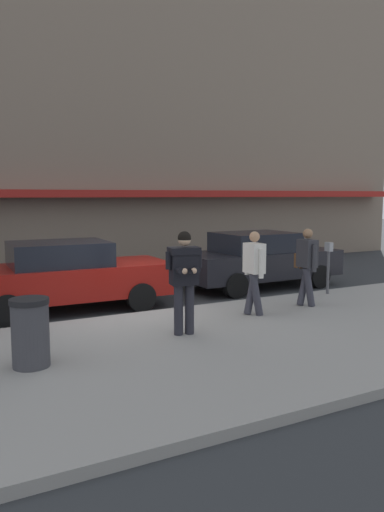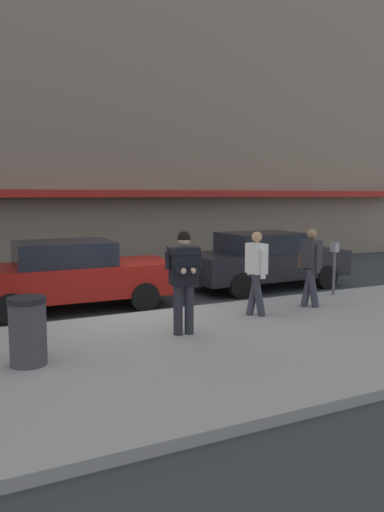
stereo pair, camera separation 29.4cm
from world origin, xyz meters
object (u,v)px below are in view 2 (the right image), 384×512
at_px(pedestrian_with_bag, 310,263).
at_px(parking_meter, 334,261).
at_px(man_texting_on_phone, 184,271).
at_px(trash_bin, 28,331).
at_px(pedestrian_in_light_coat, 256,268).
at_px(parked_sedan_mid, 71,275).
at_px(parked_sedan_far, 265,260).

height_order(pedestrian_with_bag, parking_meter, pedestrian_with_bag).
height_order(man_texting_on_phone, trash_bin, man_texting_on_phone).
xyz_separation_m(man_texting_on_phone, parking_meter, (4.78, 1.54, -0.28)).
distance_m(pedestrian_in_light_coat, parking_meter, 3.04).
xyz_separation_m(parked_sedan_mid, man_texting_on_phone, (1.18, -3.40, 0.46)).
relative_size(parked_sedan_mid, trash_bin, 4.65).
bearing_deg(pedestrian_with_bag, parked_sedan_mid, 149.89).
distance_m(parked_sedan_far, pedestrian_with_bag, 2.99).
height_order(parking_meter, trash_bin, parking_meter).
xyz_separation_m(parked_sedan_far, parking_meter, (0.58, -2.07, 0.18)).
bearing_deg(man_texting_on_phone, pedestrian_in_light_coat, 17.69).
distance_m(parking_meter, trash_bin, 7.70).
bearing_deg(parked_sedan_mid, parked_sedan_far, 2.24).
distance_m(parked_sedan_mid, trash_bin, 4.11).
bearing_deg(parked_sedan_mid, pedestrian_in_light_coat, -42.36).
xyz_separation_m(pedestrian_in_light_coat, pedestrian_with_bag, (1.49, 0.15, -0.00)).
xyz_separation_m(parked_sedan_mid, parking_meter, (5.95, -1.86, 0.18)).
relative_size(pedestrian_with_bag, parking_meter, 1.34).
height_order(parked_sedan_far, pedestrian_with_bag, pedestrian_with_bag).
bearing_deg(trash_bin, parking_meter, 14.80).
xyz_separation_m(parked_sedan_far, pedestrian_with_bag, (-0.81, -2.86, 0.32)).
bearing_deg(parked_sedan_mid, trash_bin, -111.18).
distance_m(parked_sedan_far, trash_bin, 7.96).
relative_size(man_texting_on_phone, pedestrian_in_light_coat, 1.06).
bearing_deg(parking_meter, parked_sedan_mid, 162.64).
xyz_separation_m(man_texting_on_phone, pedestrian_in_light_coat, (1.89, 0.60, -0.14)).
xyz_separation_m(pedestrian_with_bag, parking_meter, (1.39, 0.79, -0.14)).
height_order(parked_sedan_mid, man_texting_on_phone, man_texting_on_phone).
relative_size(parked_sedan_mid, pedestrian_in_light_coat, 2.68).
bearing_deg(man_texting_on_phone, trash_bin, -170.97).
relative_size(parked_sedan_far, parking_meter, 3.57).
bearing_deg(pedestrian_with_bag, man_texting_on_phone, -167.41).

